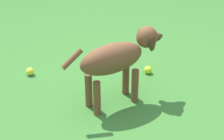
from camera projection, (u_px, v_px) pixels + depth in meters
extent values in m
plane|color=#38722D|center=(128.00, 99.00, 2.79)|extent=(14.00, 14.00, 0.00)
ellipsoid|color=brown|center=(112.00, 59.00, 2.56)|extent=(0.29, 0.52, 0.22)
cylinder|color=brown|center=(126.00, 78.00, 2.80)|extent=(0.05, 0.05, 0.27)
cylinder|color=brown|center=(135.00, 86.00, 2.70)|extent=(0.05, 0.05, 0.27)
cylinder|color=brown|center=(89.00, 90.00, 2.65)|extent=(0.05, 0.05, 0.27)
cylinder|color=brown|center=(97.00, 98.00, 2.56)|extent=(0.05, 0.05, 0.27)
ellipsoid|color=brown|center=(147.00, 37.00, 2.64)|extent=(0.18, 0.19, 0.16)
ellipsoid|color=#472B19|center=(155.00, 37.00, 2.69)|extent=(0.09, 0.13, 0.06)
sphere|color=black|center=(161.00, 36.00, 2.71)|extent=(0.03, 0.03, 0.03)
ellipsoid|color=#472B19|center=(140.00, 36.00, 2.71)|extent=(0.04, 0.06, 0.12)
ellipsoid|color=#472B19|center=(152.00, 44.00, 2.59)|extent=(0.04, 0.06, 0.12)
cylinder|color=brown|center=(72.00, 59.00, 2.38)|extent=(0.07, 0.17, 0.13)
sphere|color=#C3E328|center=(148.00, 70.00, 3.11)|extent=(0.07, 0.07, 0.07)
sphere|color=#D8D540|center=(96.00, 56.00, 3.33)|extent=(0.07, 0.07, 0.07)
sphere|color=yellow|center=(30.00, 72.00, 3.09)|extent=(0.07, 0.07, 0.07)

